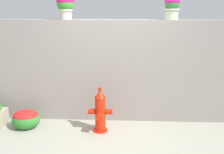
{
  "coord_description": "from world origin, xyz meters",
  "views": [
    {
      "loc": [
        0.17,
        -3.98,
        2.17
      ],
      "look_at": [
        -0.08,
        0.9,
        0.89
      ],
      "focal_mm": 43.46,
      "sensor_mm": 36.0,
      "label": 1
    }
  ],
  "objects_px": {
    "potted_plant_2": "(172,6)",
    "potted_plant_1": "(65,5)",
    "fire_hydrant": "(100,112)",
    "flower_bush_left": "(26,118)"
  },
  "relations": [
    {
      "from": "potted_plant_1",
      "to": "flower_bush_left",
      "type": "distance_m",
      "value": 2.2
    },
    {
      "from": "potted_plant_2",
      "to": "flower_bush_left",
      "type": "height_order",
      "value": "potted_plant_2"
    },
    {
      "from": "fire_hydrant",
      "to": "flower_bush_left",
      "type": "distance_m",
      "value": 1.39
    },
    {
      "from": "fire_hydrant",
      "to": "potted_plant_1",
      "type": "bearing_deg",
      "value": 137.72
    },
    {
      "from": "potted_plant_2",
      "to": "potted_plant_1",
      "type": "bearing_deg",
      "value": -178.99
    },
    {
      "from": "potted_plant_2",
      "to": "fire_hydrant",
      "type": "height_order",
      "value": "potted_plant_2"
    },
    {
      "from": "fire_hydrant",
      "to": "flower_bush_left",
      "type": "relative_size",
      "value": 1.6
    },
    {
      "from": "flower_bush_left",
      "to": "fire_hydrant",
      "type": "bearing_deg",
      "value": -3.12
    },
    {
      "from": "potted_plant_1",
      "to": "flower_bush_left",
      "type": "relative_size",
      "value": 0.85
    },
    {
      "from": "potted_plant_2",
      "to": "flower_bush_left",
      "type": "bearing_deg",
      "value": -167.79
    }
  ]
}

